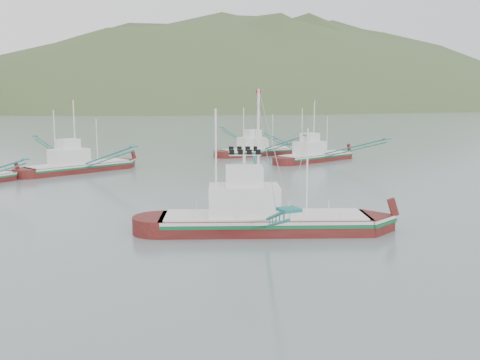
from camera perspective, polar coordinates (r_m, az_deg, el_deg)
name	(u,v)px	position (r m, az deg, el deg)	size (l,w,h in m)	color
ground	(274,231)	(42.27, 3.61, -5.40)	(1200.00, 1200.00, 0.00)	slate
main_boat	(263,201)	(41.31, 2.50, -2.26)	(16.51, 27.80, 11.85)	#4B0E0C
bg_boat_right	(315,149)	(88.86, 8.00, 3.30)	(15.20, 26.03, 10.77)	#4B0E0C
bg_boat_far	(78,157)	(78.37, -16.89, 2.37)	(15.23, 25.86, 10.83)	#4B0E0C
bg_boat_extra	(258,147)	(97.28, 1.98, 3.58)	(15.02, 26.53, 10.77)	#4B0E0C
headland_right	(268,109)	(533.53, 3.03, 7.62)	(684.00, 432.00, 306.00)	#3C5129
ridge_distant	(29,108)	(597.75, -21.55, 7.15)	(960.00, 400.00, 240.00)	slate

